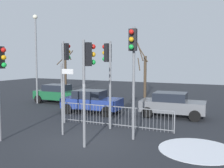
# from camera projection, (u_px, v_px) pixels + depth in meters

# --- Properties ---
(ground_plane) EXTENTS (60.00, 60.00, 0.00)m
(ground_plane) POSITION_uv_depth(u_px,v_px,m) (85.00, 142.00, 10.63)
(ground_plane) COLOR #26282D
(traffic_light_foreground_right) EXTENTS (0.35, 0.56, 4.41)m
(traffic_light_foreground_right) POSITION_uv_depth(u_px,v_px,m) (65.00, 63.00, 13.78)
(traffic_light_foreground_right) COLOR slate
(traffic_light_foreground_right) RESTS_ON ground
(traffic_light_foreground_left) EXTENTS (0.43, 0.51, 4.17)m
(traffic_light_foreground_left) POSITION_uv_depth(u_px,v_px,m) (87.00, 69.00, 9.83)
(traffic_light_foreground_left) COLOR slate
(traffic_light_foreground_left) RESTS_ON ground
(traffic_light_mid_left) EXTENTS (0.57, 0.34, 4.06)m
(traffic_light_mid_left) POSITION_uv_depth(u_px,v_px,m) (0.00, 71.00, 10.45)
(traffic_light_mid_left) COLOR slate
(traffic_light_mid_left) RESTS_ON ground
(traffic_light_rear_left) EXTENTS (0.55, 0.37, 4.32)m
(traffic_light_rear_left) POSITION_uv_depth(u_px,v_px,m) (108.00, 65.00, 12.56)
(traffic_light_rear_left) COLOR slate
(traffic_light_rear_left) RESTS_ON ground
(traffic_light_mid_right) EXTENTS (0.34, 0.57, 4.78)m
(traffic_light_mid_right) POSITION_uv_depth(u_px,v_px,m) (133.00, 58.00, 10.56)
(traffic_light_mid_right) COLOR slate
(traffic_light_mid_right) RESTS_ON ground
(direction_sign_post) EXTENTS (0.78, 0.22, 3.26)m
(direction_sign_post) POSITION_uv_depth(u_px,v_px,m) (63.00, 95.00, 11.51)
(direction_sign_post) COLOR slate
(direction_sign_post) RESTS_ON ground
(pedestrian_guard_railing) EXTENTS (6.22, 0.20, 1.07)m
(pedestrian_guard_railing) POSITION_uv_depth(u_px,v_px,m) (114.00, 116.00, 13.09)
(pedestrian_guard_railing) COLOR slate
(pedestrian_guard_railing) RESTS_ON ground
(car_green_trailing) EXTENTS (3.84, 1.99, 1.47)m
(car_green_trailing) POSITION_uv_depth(u_px,v_px,m) (58.00, 93.00, 20.60)
(car_green_trailing) COLOR #195933
(car_green_trailing) RESTS_ON ground
(car_grey_far) EXTENTS (3.89, 2.10, 1.47)m
(car_grey_far) POSITION_uv_depth(u_px,v_px,m) (172.00, 104.00, 15.41)
(car_grey_far) COLOR slate
(car_grey_far) RESTS_ON ground
(car_blue_mid) EXTENTS (3.93, 2.20, 1.47)m
(car_blue_mid) POSITION_uv_depth(u_px,v_px,m) (91.00, 101.00, 16.60)
(car_blue_mid) COLOR navy
(car_blue_mid) RESTS_ON ground
(street_lamp) EXTENTS (0.36, 0.36, 6.94)m
(street_lamp) POSITION_uv_depth(u_px,v_px,m) (36.00, 50.00, 19.98)
(street_lamp) COLOR slate
(street_lamp) RESTS_ON ground
(bare_tree_left) EXTENTS (1.31, 1.13, 5.05)m
(bare_tree_left) POSITION_uv_depth(u_px,v_px,m) (144.00, 74.00, 23.34)
(bare_tree_left) COLOR #473828
(bare_tree_left) RESTS_ON ground
(bare_tree_centre) EXTENTS (1.63, 1.52, 4.68)m
(bare_tree_centre) POSITION_uv_depth(u_px,v_px,m) (65.00, 68.00, 30.05)
(bare_tree_centre) COLOR #473828
(bare_tree_centre) RESTS_ON ground
(snow_patch_kerb) EXTENTS (2.93, 2.93, 0.01)m
(snow_patch_kerb) POSITION_uv_depth(u_px,v_px,m) (198.00, 150.00, 9.68)
(snow_patch_kerb) COLOR white
(snow_patch_kerb) RESTS_ON ground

